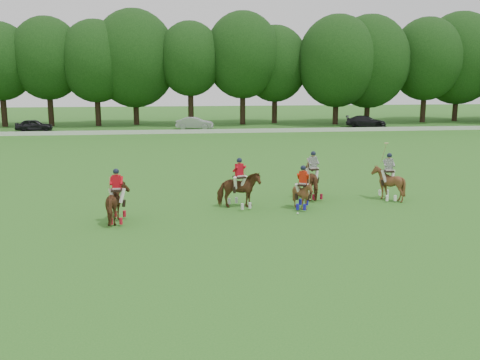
{
  "coord_description": "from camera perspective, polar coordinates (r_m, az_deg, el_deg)",
  "views": [
    {
      "loc": [
        -2.21,
        -20.46,
        6.3
      ],
      "look_at": [
        0.84,
        4.2,
        1.4
      ],
      "focal_mm": 40.0,
      "sensor_mm": 36.0,
      "label": 1
    }
  ],
  "objects": [
    {
      "name": "car_left",
      "position": [
        65.14,
        -21.11,
        5.47
      ],
      "size": [
        4.17,
        2.01,
        1.37
      ],
      "primitive_type": "imported",
      "rotation": [
        0.0,
        0.0,
        1.67
      ],
      "color": "black",
      "rests_on": "ground"
    },
    {
      "name": "polo_stripe_a",
      "position": [
        27.84,
        7.75,
        -0.11
      ],
      "size": [
        1.35,
        2.23,
        2.46
      ],
      "color": "#4F2E15",
      "rests_on": "ground"
    },
    {
      "name": "polo_stripe_b",
      "position": [
        28.34,
        15.5,
        -0.28
      ],
      "size": [
        1.51,
        1.67,
        2.95
      ],
      "color": "#4F2E15",
      "rests_on": "ground"
    },
    {
      "name": "polo_red_b",
      "position": [
        25.61,
        -0.07,
        -1.05
      ],
      "size": [
        2.17,
        2.04,
        2.43
      ],
      "color": "#4F2E15",
      "rests_on": "ground"
    },
    {
      "name": "ground",
      "position": [
        21.52,
        -0.84,
        -5.87
      ],
      "size": [
        180.0,
        180.0,
        0.0
      ],
      "primitive_type": "plane",
      "color": "#286C1E",
      "rests_on": "ground"
    },
    {
      "name": "car_mid",
      "position": [
        63.25,
        -4.85,
        6.06
      ],
      "size": [
        4.51,
        2.16,
        1.43
      ],
      "primitive_type": "imported",
      "rotation": [
        0.0,
        0.0,
        1.42
      ],
      "color": "#A6A6AC",
      "rests_on": "ground"
    },
    {
      "name": "polo_ball",
      "position": [
        24.73,
        6.17,
        -3.56
      ],
      "size": [
        0.09,
        0.09,
        0.09
      ],
      "primitive_type": "sphere",
      "color": "white",
      "rests_on": "ground"
    },
    {
      "name": "boundary_rail",
      "position": [
        58.81,
        -4.87,
        5.19
      ],
      "size": [
        120.0,
        0.1,
        0.44
      ],
      "primitive_type": "cube",
      "color": "white",
      "rests_on": "ground"
    },
    {
      "name": "polo_red_c",
      "position": [
        25.57,
        6.69,
        -1.48
      ],
      "size": [
        1.48,
        1.56,
        2.11
      ],
      "color": "#4F2E15",
      "rests_on": "ground"
    },
    {
      "name": "polo_red_a",
      "position": [
        23.68,
        -12.95,
        -2.41
      ],
      "size": [
        1.23,
        2.0,
        2.37
      ],
      "color": "#4F2E15",
      "rests_on": "ground"
    },
    {
      "name": "car_right",
      "position": [
        67.36,
        13.28,
        6.1
      ],
      "size": [
        5.23,
        3.51,
        1.41
      ],
      "primitive_type": "imported",
      "rotation": [
        0.0,
        0.0,
        1.22
      ],
      "color": "black",
      "rests_on": "ground"
    },
    {
      "name": "tree_line",
      "position": [
        68.57,
        -5.1,
        12.73
      ],
      "size": [
        117.98,
        14.32,
        14.75
      ],
      "color": "black",
      "rests_on": "ground"
    }
  ]
}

